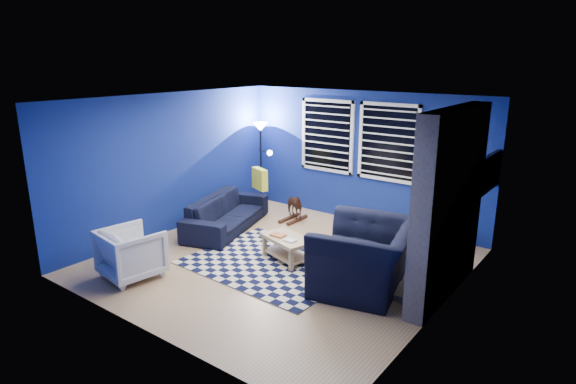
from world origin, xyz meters
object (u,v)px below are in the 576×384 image
object	(u,v)px
coffee_table	(287,244)
armchair_big	(364,257)
armchair_bent	(131,253)
floor_lamp	(261,139)
tv	(489,173)
rocking_horse	(293,205)
cabinet	(437,229)
sofa	(227,213)

from	to	relation	value
coffee_table	armchair_big	bearing A→B (deg)	-3.62
armchair_bent	coffee_table	bearing A→B (deg)	-120.49
armchair_bent	floor_lamp	world-z (taller)	floor_lamp
tv	floor_lamp	distance (m)	4.58
rocking_horse	floor_lamp	distance (m)	1.65
armchair_bent	cabinet	distance (m)	4.99
tv	coffee_table	size ratio (longest dim) A/B	1.07
armchair_big	rocking_horse	bearing A→B (deg)	-138.31
tv	rocking_horse	world-z (taller)	tv
coffee_table	sofa	bearing A→B (deg)	164.02
tv	cabinet	xyz separation A→B (m)	(-0.81, 0.25, -1.15)
armchair_big	coffee_table	distance (m)	1.40
tv	armchair_bent	world-z (taller)	tv
tv	armchair_big	size ratio (longest dim) A/B	0.70
coffee_table	cabinet	distance (m)	2.68
sofa	armchair_bent	bearing A→B (deg)	170.40
sofa	coffee_table	distance (m)	1.85
armchair_big	armchair_bent	distance (m)	3.32
sofa	tv	bearing A→B (deg)	-88.93
tv	armchair_big	xyz separation A→B (m)	(-1.00, -2.00, -0.94)
floor_lamp	coffee_table	bearing A→B (deg)	-42.70
rocking_horse	coffee_table	size ratio (longest dim) A/B	0.62
armchair_big	armchair_bent	bearing A→B (deg)	-72.79
coffee_table	rocking_horse	bearing A→B (deg)	123.36
coffee_table	cabinet	size ratio (longest dim) A/B	1.39
armchair_big	floor_lamp	distance (m)	4.26
tv	sofa	size ratio (longest dim) A/B	0.47
cabinet	armchair_bent	bearing A→B (deg)	-105.60
sofa	floor_lamp	world-z (taller)	floor_lamp
sofa	cabinet	bearing A→B (deg)	-81.36
rocking_horse	coffee_table	distance (m)	1.94
armchair_bent	cabinet	bearing A→B (deg)	-118.87
armchair_bent	rocking_horse	world-z (taller)	armchair_bent
tv	armchair_bent	distance (m)	5.44
rocking_horse	coffee_table	xyz separation A→B (m)	(1.06, -1.62, -0.03)
rocking_horse	sofa	bearing A→B (deg)	170.04
armchair_big	armchair_bent	size ratio (longest dim) A/B	1.77
floor_lamp	armchair_bent	bearing A→B (deg)	-79.27
tv	cabinet	bearing A→B (deg)	162.78
cabinet	floor_lamp	size ratio (longest dim) A/B	0.38
tv	cabinet	world-z (taller)	tv
armchair_big	rocking_horse	xyz separation A→B (m)	(-2.46, 1.70, -0.15)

